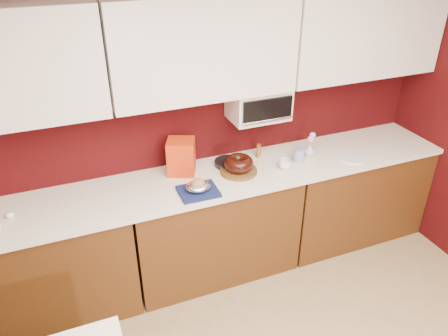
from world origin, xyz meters
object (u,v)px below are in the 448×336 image
Objects in this scene: toaster_oven at (258,103)px; coffee_mug at (285,163)px; bundt_cake at (239,163)px; pandoro_box at (181,157)px; flower_vase at (309,149)px; foil_ham_nest at (198,186)px; blue_jar at (299,155)px.

coffee_mug is at bearing -63.70° from toaster_oven.
bundt_cake is 0.44m from pandoro_box.
coffee_mug is 0.32m from flower_vase.
flower_vase is (0.66, 0.04, -0.02)m from bundt_cake.
foil_ham_nest is 1.95× the size of coffee_mug.
bundt_cake is 2.09× the size of blue_jar.
pandoro_box is at bearing 162.32° from coffee_mug.
foil_ham_nest is at bearing -169.08° from flower_vase.
blue_jar is (0.16, 0.07, 0.01)m from coffee_mug.
toaster_oven is 0.49m from bundt_cake.
toaster_oven is 1.63× the size of pandoro_box.
toaster_oven is 0.82m from foil_ham_nest.
pandoro_box is at bearing 94.01° from foil_ham_nest.
flower_vase is at bearing 21.29° from blue_jar.
foil_ham_nest is 0.92m from blue_jar.
pandoro_box is (-0.41, 0.16, 0.06)m from bundt_cake.
blue_jar is at bearing 23.46° from coffee_mug.
pandoro_box is 0.95m from blue_jar.
toaster_oven reaches higher than blue_jar.
foil_ham_nest is 0.66× the size of pandoro_box.
coffee_mug is at bearing -156.54° from blue_jar.
coffee_mug is at bearing 5.56° from pandoro_box.
pandoro_box is at bearing -179.01° from toaster_oven.
bundt_cake is (-0.23, -0.17, -0.39)m from toaster_oven.
flower_vase reaches higher than foil_ham_nest.
flower_vase is (1.04, 0.20, 0.00)m from foil_ham_nest.
blue_jar is at bearing -158.71° from flower_vase.
pandoro_box is at bearing 173.48° from flower_vase.
blue_jar is at bearing -1.05° from bundt_cake.
foil_ham_nest is (-0.62, -0.33, -0.42)m from toaster_oven.
coffee_mug is (0.75, 0.08, -0.01)m from foil_ham_nest.
blue_jar is (0.29, -0.18, -0.42)m from toaster_oven.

